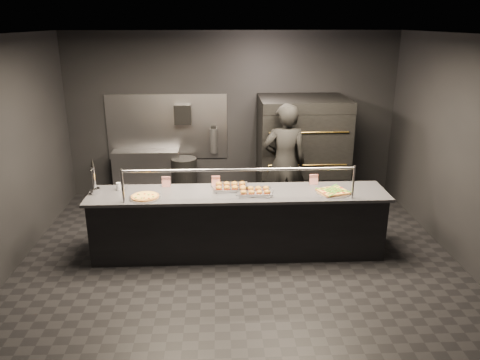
{
  "coord_description": "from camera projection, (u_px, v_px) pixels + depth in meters",
  "views": [
    {
      "loc": [
        -0.26,
        -6.01,
        3.15
      ],
      "look_at": [
        0.03,
        0.2,
        1.03
      ],
      "focal_mm": 35.0,
      "sensor_mm": 36.0,
      "label": 1
    }
  ],
  "objects": [
    {
      "name": "beer_tap",
      "position": [
        94.0,
        183.0,
        6.32
      ],
      "size": [
        0.13,
        0.19,
        0.51
      ],
      "color": "silver",
      "rests_on": "service_counter"
    },
    {
      "name": "slider_tray_a",
      "position": [
        231.0,
        187.0,
        6.54
      ],
      "size": [
        0.55,
        0.45,
        0.08
      ],
      "color": "silver",
      "rests_on": "service_counter"
    },
    {
      "name": "pizza_oven",
      "position": [
        301.0,
        151.0,
        8.25
      ],
      "size": [
        1.5,
        1.23,
        1.91
      ],
      "color": "black",
      "rests_on": "ground"
    },
    {
      "name": "fire_extinguisher",
      "position": [
        214.0,
        140.0,
        8.63
      ],
      "size": [
        0.14,
        0.14,
        0.51
      ],
      "color": "#B2B2B7",
      "rests_on": "room"
    },
    {
      "name": "tent_cards",
      "position": [
        232.0,
        181.0,
        6.65
      ],
      "size": [
        2.23,
        0.04,
        0.15
      ],
      "color": "white",
      "rests_on": "service_counter"
    },
    {
      "name": "condiment_jar",
      "position": [
        121.0,
        186.0,
        6.49
      ],
      "size": [
        0.16,
        0.06,
        0.1
      ],
      "color": "silver",
      "rests_on": "service_counter"
    },
    {
      "name": "round_pizza",
      "position": [
        145.0,
        197.0,
        6.21
      ],
      "size": [
        0.42,
        0.42,
        0.03
      ],
      "color": "silver",
      "rests_on": "service_counter"
    },
    {
      "name": "slider_tray_b",
      "position": [
        255.0,
        191.0,
        6.37
      ],
      "size": [
        0.53,
        0.44,
        0.07
      ],
      "color": "silver",
      "rests_on": "service_counter"
    },
    {
      "name": "prep_shelf",
      "position": [
        147.0,
        174.0,
        8.69
      ],
      "size": [
        1.2,
        0.35,
        0.9
      ],
      "primitive_type": "cube",
      "color": "#99999E",
      "rests_on": "ground"
    },
    {
      "name": "room",
      "position": [
        236.0,
        151.0,
        6.28
      ],
      "size": [
        6.04,
        6.0,
        3.0
      ],
      "color": "black",
      "rests_on": "ground"
    },
    {
      "name": "service_counter",
      "position": [
        238.0,
        223.0,
        6.56
      ],
      "size": [
        4.1,
        0.78,
        1.37
      ],
      "color": "black",
      "rests_on": "ground"
    },
    {
      "name": "worker",
      "position": [
        284.0,
        163.0,
        7.53
      ],
      "size": [
        0.74,
        0.51,
        1.95
      ],
      "primitive_type": "imported",
      "rotation": [
        0.0,
        0.0,
        3.2
      ],
      "color": "black",
      "rests_on": "ground"
    },
    {
      "name": "trash_bin",
      "position": [
        184.0,
        179.0,
        8.61
      ],
      "size": [
        0.47,
        0.47,
        0.78
      ],
      "primitive_type": "cylinder",
      "color": "black",
      "rests_on": "ground"
    },
    {
      "name": "square_pizza",
      "position": [
        333.0,
        192.0,
        6.39
      ],
      "size": [
        0.46,
        0.46,
        0.05
      ],
      "color": "silver",
      "rests_on": "service_counter"
    },
    {
      "name": "towel_dispenser",
      "position": [
        183.0,
        114.0,
        8.43
      ],
      "size": [
        0.3,
        0.2,
        0.35
      ],
      "primitive_type": "cube",
      "color": "black",
      "rests_on": "room"
    }
  ]
}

